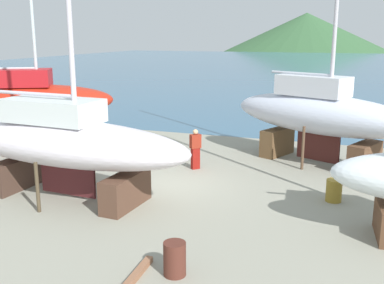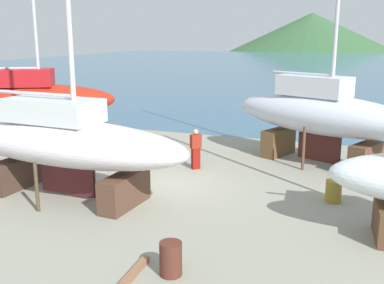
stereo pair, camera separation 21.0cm
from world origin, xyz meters
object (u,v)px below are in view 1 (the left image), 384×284
object	(u,v)px
sailboat_small_center	(65,141)
sailboat_large_starboard	(29,101)
sailboat_mid_port	(319,114)
worker	(195,148)
barrel_rust_mid	(175,259)
barrel_rust_near	(334,190)

from	to	relation	value
sailboat_small_center	sailboat_large_starboard	bearing A→B (deg)	139.34
sailboat_mid_port	worker	bearing A→B (deg)	-127.21
worker	barrel_rust_mid	distance (m)	8.75
sailboat_small_center	sailboat_large_starboard	size ratio (longest dim) A/B	1.29
barrel_rust_near	barrel_rust_mid	xyz separation A→B (m)	(-3.24, -6.33, 0.03)
worker	sailboat_small_center	bearing A→B (deg)	-79.46
worker	barrel_rust_near	xyz separation A→B (m)	(5.65, -2.07, -0.50)
sailboat_large_starboard	worker	world-z (taller)	sailboat_large_starboard
sailboat_mid_port	barrel_rust_mid	distance (m)	11.37
barrel_rust_near	sailboat_large_starboard	bearing A→B (deg)	165.93
sailboat_mid_port	sailboat_small_center	bearing A→B (deg)	-112.80
worker	barrel_rust_mid	xyz separation A→B (m)	(2.41, -8.40, -0.47)
sailboat_small_center	barrel_rust_near	size ratio (longest dim) A/B	20.91
sailboat_mid_port	sailboat_large_starboard	bearing A→B (deg)	-152.78
sailboat_small_center	worker	distance (m)	5.71
worker	sailboat_large_starboard	bearing A→B (deg)	-146.96
sailboat_large_starboard	barrel_rust_near	size ratio (longest dim) A/B	16.24
sailboat_mid_port	barrel_rust_near	bearing A→B (deg)	-54.61
sailboat_large_starboard	worker	distance (m)	9.86
barrel_rust_near	barrel_rust_mid	distance (m)	7.11
worker	sailboat_mid_port	bearing A→B (deg)	72.32
sailboat_small_center	barrel_rust_near	world-z (taller)	sailboat_small_center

